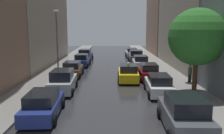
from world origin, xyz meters
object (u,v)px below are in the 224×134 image
at_px(parked_car_left_third, 72,69).
at_px(parked_car_left_fourth, 81,61).
at_px(parked_car_right_sixth, 131,53).
at_px(parked_car_left_fifth, 85,55).
at_px(lamp_post_left, 56,38).
at_px(parked_car_left_nearest, 42,105).
at_px(parked_car_right_fourth, 140,62).
at_px(parked_car_right_nearest, 183,114).
at_px(pedestrian_foreground, 190,67).
at_px(street_tree_right, 196,37).
at_px(parked_car_right_second, 158,85).
at_px(parked_car_right_third, 148,72).
at_px(parked_car_right_fifth, 135,56).
at_px(taxi_midroad, 128,73).
at_px(parked_car_left_second, 62,81).

xyz_separation_m(parked_car_left_third, parked_car_left_fourth, (0.18, 6.62, 0.02)).
distance_m(parked_car_left_fourth, parked_car_right_sixth, 12.53).
distance_m(parked_car_left_fifth, lamp_post_left, 12.57).
distance_m(parked_car_left_nearest, parked_car_right_fourth, 18.52).
height_order(parked_car_left_fifth, parked_car_right_sixth, parked_car_left_fifth).
relative_size(parked_car_right_nearest, parked_car_right_fourth, 1.11).
distance_m(pedestrian_foreground, street_tree_right, 4.82).
bearing_deg(parked_car_right_second, parked_car_left_fifth, 24.00).
bearing_deg(parked_car_right_third, parked_car_right_fifth, 1.39).
xyz_separation_m(parked_car_left_third, pedestrian_foreground, (11.46, -3.46, 0.82)).
xyz_separation_m(parked_car_left_nearest, parked_car_right_sixth, (7.51, 28.39, 0.01)).
relative_size(parked_car_left_third, pedestrian_foreground, 2.26).
bearing_deg(taxi_midroad, parked_car_left_fourth, 34.69).
relative_size(parked_car_right_second, lamp_post_left, 0.65).
relative_size(parked_car_right_fifth, lamp_post_left, 0.67).
height_order(parked_car_left_nearest, parked_car_right_fourth, parked_car_right_fourth).
distance_m(parked_car_left_fourth, parked_car_right_fourth, 7.85).
distance_m(parked_car_right_nearest, parked_car_right_second, 6.67).
xyz_separation_m(parked_car_left_third, parked_car_right_second, (7.91, -6.88, -0.01)).
distance_m(parked_car_right_second, taxi_midroad, 5.21).
bearing_deg(parked_car_right_sixth, pedestrian_foreground, -170.50).
bearing_deg(parked_car_right_second, street_tree_right, -95.16).
distance_m(parked_car_right_fourth, pedestrian_foreground, 9.31).
distance_m(parked_car_left_second, parked_car_right_fourth, 13.62).
bearing_deg(taxi_midroad, lamp_post_left, 73.70).
bearing_deg(parked_car_right_sixth, parked_car_right_nearest, 179.33).
distance_m(parked_car_right_fifth, parked_car_right_sixth, 6.06).
xyz_separation_m(parked_car_right_third, street_tree_right, (2.68, -5.57, 3.72)).
relative_size(parked_car_left_third, parked_car_right_nearest, 0.91).
distance_m(parked_car_left_second, pedestrian_foreground, 11.59).
xyz_separation_m(parked_car_right_fourth, pedestrian_foreground, (3.57, -8.56, 0.80)).
bearing_deg(parked_car_left_nearest, parked_car_right_fourth, -27.33).
bearing_deg(parked_car_left_fifth, parked_car_right_fourth, -129.97).
bearing_deg(parked_car_left_third, parked_car_right_second, -131.40).
distance_m(parked_car_left_fifth, parked_car_right_nearest, 27.08).
xyz_separation_m(parked_car_left_fourth, parked_car_right_third, (7.74, -8.26, -0.01)).
distance_m(taxi_midroad, street_tree_right, 7.91).
xyz_separation_m(parked_car_left_fifth, pedestrian_foreground, (11.45, -15.80, 0.75)).
relative_size(parked_car_left_second, parked_car_right_sixth, 0.94).
bearing_deg(parked_car_right_sixth, parked_car_right_fourth, 179.83).
relative_size(parked_car_left_fifth, lamp_post_left, 0.64).
distance_m(parked_car_left_fifth, parked_car_right_fourth, 10.70).
xyz_separation_m(parked_car_right_third, taxi_midroad, (-2.09, -0.47, 0.00)).
bearing_deg(parked_car_right_fourth, parked_car_right_fifth, 1.17).
height_order(parked_car_right_fourth, parked_car_right_sixth, parked_car_right_fourth).
height_order(parked_car_right_nearest, street_tree_right, street_tree_right).
relative_size(parked_car_right_third, parked_car_right_fifth, 0.91).
xyz_separation_m(parked_car_left_fourth, taxi_midroad, (5.65, -8.73, -0.01)).
height_order(parked_car_left_fourth, parked_car_right_third, parked_car_left_fourth).
distance_m(parked_car_left_nearest, parked_car_right_second, 9.13).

